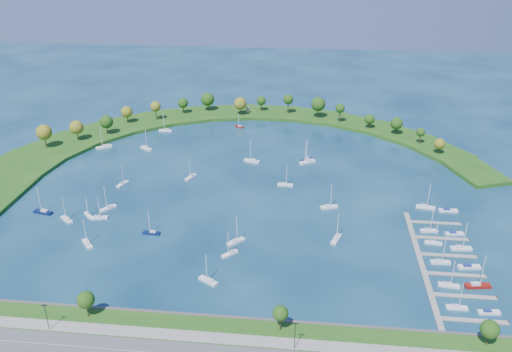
# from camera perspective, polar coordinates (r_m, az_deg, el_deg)

# --- Properties ---
(ground) EXTENTS (700.00, 700.00, 0.00)m
(ground) POSITION_cam_1_polar(r_m,az_deg,el_deg) (272.46, -1.16, -1.16)
(ground) COLOR #072842
(ground) RESTS_ON ground
(breakwater) EXTENTS (286.74, 247.64, 2.00)m
(breakwater) POSITION_cam_1_polar(r_m,az_deg,el_deg) (324.13, -8.23, 3.19)
(breakwater) COLOR #1F5115
(breakwater) RESTS_ON ground
(breakwater_trees) EXTENTS (237.69, 91.39, 14.67)m
(breakwater_trees) POSITION_cam_1_polar(r_m,az_deg,el_deg) (351.61, -3.80, 6.81)
(breakwater_trees) COLOR #382314
(breakwater_trees) RESTS_ON breakwater
(harbor_tower) EXTENTS (2.60, 2.60, 4.26)m
(harbor_tower) POSITION_cam_1_polar(r_m,az_deg,el_deg) (376.97, -0.89, 7.12)
(harbor_tower) COLOR gray
(harbor_tower) RESTS_ON breakwater
(dock_system) EXTENTS (24.28, 82.00, 1.60)m
(dock_system) POSITION_cam_1_polar(r_m,az_deg,el_deg) (224.00, 19.19, -8.94)
(dock_system) COLOR gray
(dock_system) RESTS_ON ground
(moored_boat_0) EXTENTS (8.06, 2.42, 11.77)m
(moored_boat_0) POSITION_cam_1_polar(r_m,az_deg,el_deg) (273.46, 3.15, -0.88)
(moored_boat_0) COLOR white
(moored_boat_0) RESTS_ON ground
(moored_boat_1) EXTENTS (5.14, 8.77, 12.45)m
(moored_boat_1) POSITION_cam_1_polar(r_m,az_deg,el_deg) (229.32, 8.62, -6.65)
(moored_boat_1) COLOR white
(moored_boat_1) RESTS_ON ground
(moored_boat_2) EXTENTS (7.64, 2.56, 11.07)m
(moored_boat_2) POSITION_cam_1_polar(r_m,az_deg,el_deg) (235.70, -11.16, -5.93)
(moored_boat_2) COLOR #0A1642
(moored_boat_2) RESTS_ON ground
(moored_boat_3) EXTENTS (8.10, 6.20, 11.94)m
(moored_boat_3) POSITION_cam_1_polar(r_m,az_deg,el_deg) (203.13, -5.14, -11.09)
(moored_boat_3) COLOR white
(moored_boat_3) RESTS_ON ground
(moored_boat_4) EXTENTS (6.97, 7.79, 12.04)m
(moored_boat_4) POSITION_cam_1_polar(r_m,az_deg,el_deg) (260.18, -15.61, -3.28)
(moored_boat_4) COLOR white
(moored_boat_4) RESTS_ON ground
(moored_boat_5) EXTENTS (9.57, 5.49, 13.58)m
(moored_boat_5) POSITION_cam_1_polar(r_m,az_deg,el_deg) (300.86, -0.43, 1.68)
(moored_boat_5) COLOR white
(moored_boat_5) RESTS_ON ground
(moored_boat_6) EXTENTS (5.40, 8.19, 11.75)m
(moored_boat_6) POSITION_cam_1_polar(r_m,az_deg,el_deg) (283.59, -7.01, -0.05)
(moored_boat_6) COLOR white
(moored_boat_6) RESTS_ON ground
(moored_boat_7) EXTENTS (6.69, 6.78, 10.94)m
(moored_boat_7) POSITION_cam_1_polar(r_m,az_deg,el_deg) (217.69, -2.83, -8.27)
(moored_boat_7) COLOR white
(moored_boat_7) RESTS_ON ground
(moored_boat_8) EXTENTS (6.40, 4.85, 9.41)m
(moored_boat_8) POSITION_cam_1_polar(r_m,az_deg,el_deg) (354.84, -1.82, 5.38)
(moored_boat_8) COLOR maroon
(moored_boat_8) RESTS_ON ground
(moored_boat_9) EXTENTS (7.97, 3.78, 11.29)m
(moored_boat_9) POSITION_cam_1_polar(r_m,az_deg,el_deg) (253.10, -16.54, -4.25)
(moored_boat_9) COLOR white
(moored_boat_9) RESTS_ON ground
(moored_boat_10) EXTENTS (5.72, 6.12, 9.63)m
(moored_boat_10) POSITION_cam_1_polar(r_m,az_deg,el_deg) (257.00, -17.63, -3.94)
(moored_boat_10) COLOR white
(moored_boat_10) RESTS_ON ground
(moored_boat_11) EXTENTS (8.54, 2.42, 12.54)m
(moored_boat_11) POSITION_cam_1_polar(r_m,az_deg,el_deg) (352.53, -9.71, 4.90)
(moored_boat_11) COLOR white
(moored_boat_11) RESTS_ON ground
(moored_boat_12) EXTENTS (7.12, 7.85, 12.20)m
(moored_boat_12) POSITION_cam_1_polar(r_m,az_deg,el_deg) (234.47, -17.67, -6.90)
(moored_boat_12) COLOR white
(moored_boat_12) RESTS_ON ground
(moored_boat_13) EXTENTS (8.60, 4.64, 12.17)m
(moored_boat_13) POSITION_cam_1_polar(r_m,az_deg,el_deg) (254.04, 7.85, -3.24)
(moored_boat_13) COLOR white
(moored_boat_13) RESTS_ON ground
(moored_boat_14) EXTENTS (9.44, 7.82, 14.21)m
(moored_boat_14) POSITION_cam_1_polar(r_m,az_deg,el_deg) (301.05, 5.57, 1.58)
(moored_boat_14) COLOR white
(moored_boat_14) RESTS_ON ground
(moored_boat_15) EXTENTS (9.53, 4.51, 13.52)m
(moored_boat_15) POSITION_cam_1_polar(r_m,az_deg,el_deg) (266.36, -21.92, -3.55)
(moored_boat_15) COLOR #0A1642
(moored_boat_15) RESTS_ON ground
(moored_boat_16) EXTENTS (6.81, 8.33, 12.49)m
(moored_boat_16) POSITION_cam_1_polar(r_m,az_deg,el_deg) (303.82, 5.42, 1.80)
(moored_boat_16) COLOR #0A1642
(moored_boat_16) RESTS_ON ground
(moored_boat_17) EXTENTS (7.70, 7.09, 12.04)m
(moored_boat_17) POSITION_cam_1_polar(r_m,az_deg,el_deg) (255.99, -19.69, -4.37)
(moored_boat_17) COLOR white
(moored_boat_17) RESTS_ON ground
(moored_boat_18) EXTENTS (9.35, 7.62, 14.00)m
(moored_boat_18) POSITION_cam_1_polar(r_m,az_deg,el_deg) (333.28, -16.02, 3.07)
(moored_boat_18) COLOR white
(moored_boat_18) RESTS_ON ground
(moored_boat_19) EXTENTS (7.48, 7.71, 12.34)m
(moored_boat_19) POSITION_cam_1_polar(r_m,az_deg,el_deg) (225.25, -2.19, -6.99)
(moored_boat_19) COLOR white
(moored_boat_19) RESTS_ON ground
(moored_boat_20) EXTENTS (4.96, 7.94, 11.33)m
(moored_boat_20) POSITION_cam_1_polar(r_m,az_deg,el_deg) (282.46, -14.14, -0.77)
(moored_boat_20) COLOR white
(moored_boat_20) RESTS_ON ground
(moored_boat_21) EXTENTS (8.44, 7.16, 12.81)m
(moored_boat_21) POSITION_cam_1_polar(r_m,az_deg,el_deg) (325.51, -11.73, 3.00)
(moored_boat_21) COLOR white
(moored_boat_21) RESTS_ON ground
(docked_boat_0) EXTENTS (7.36, 2.21, 10.75)m
(docked_boat_0) POSITION_cam_1_polar(r_m,az_deg,el_deg) (202.70, 20.79, -13.01)
(docked_boat_0) COLOR white
(docked_boat_0) RESTS_ON ground
(docked_boat_1) EXTENTS (7.72, 2.83, 1.54)m
(docked_boat_1) POSITION_cam_1_polar(r_m,az_deg,el_deg) (204.89, 23.76, -13.24)
(docked_boat_1) COLOR white
(docked_boat_1) RESTS_ON ground
(docked_boat_2) EXTENTS (7.94, 3.18, 11.35)m
(docked_boat_2) POSITION_cam_1_polar(r_m,az_deg,el_deg) (212.59, 20.02, -10.91)
(docked_boat_2) COLOR white
(docked_boat_2) RESTS_ON ground
(docked_boat_3) EXTENTS (9.71, 3.85, 13.89)m
(docked_boat_3) POSITION_cam_1_polar(r_m,az_deg,el_deg) (215.98, 22.72, -10.76)
(docked_boat_3) COLOR maroon
(docked_boat_3) RESTS_ON ground
(docked_boat_4) EXTENTS (7.81, 2.53, 11.34)m
(docked_boat_4) POSITION_cam_1_polar(r_m,az_deg,el_deg) (224.66, 19.21, -8.67)
(docked_boat_4) COLOR white
(docked_boat_4) RESTS_ON ground
(docked_boat_5) EXTENTS (8.95, 3.47, 1.78)m
(docked_boat_5) POSITION_cam_1_polar(r_m,az_deg,el_deg) (225.77, 21.92, -9.04)
(docked_boat_5) COLOR white
(docked_boat_5) RESTS_ON ground
(docked_boat_6) EXTENTS (7.27, 2.86, 10.41)m
(docked_boat_6) POSITION_cam_1_polar(r_m,az_deg,el_deg) (236.55, 18.53, -6.75)
(docked_boat_6) COLOR white
(docked_boat_6) RESTS_ON ground
(docked_boat_7) EXTENTS (8.81, 3.17, 12.68)m
(docked_boat_7) POSITION_cam_1_polar(r_m,az_deg,el_deg) (236.38, 21.17, -7.20)
(docked_boat_7) COLOR white
(docked_boat_7) RESTS_ON ground
(docked_boat_8) EXTENTS (7.61, 2.85, 10.93)m
(docked_boat_8) POSITION_cam_1_polar(r_m,az_deg,el_deg) (244.85, 18.10, -5.53)
(docked_boat_8) COLOR white
(docked_boat_8) RESTS_ON ground
(docked_boat_9) EXTENTS (8.14, 3.30, 1.61)m
(docked_boat_9) POSITION_cam_1_polar(r_m,az_deg,el_deg) (246.36, 20.53, -5.80)
(docked_boat_9) COLOR white
(docked_boat_9) RESTS_ON ground
(docked_boat_10) EXTENTS (9.01, 3.72, 12.85)m
(docked_boat_10) POSITION_cam_1_polar(r_m,az_deg,el_deg) (263.99, 17.76, -3.14)
(docked_boat_10) COLOR white
(docked_boat_10) RESTS_ON ground
(docked_boat_11) EXTENTS (8.70, 2.65, 1.76)m
(docked_boat_11) POSITION_cam_1_polar(r_m,az_deg,el_deg) (264.55, 19.95, -3.49)
(docked_boat_11) COLOR white
(docked_boat_11) RESTS_ON ground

